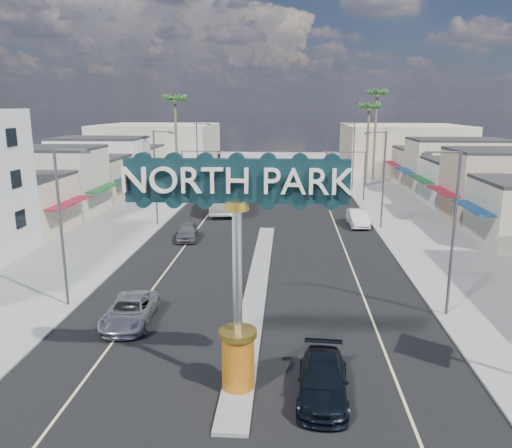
# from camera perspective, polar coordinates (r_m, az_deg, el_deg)

# --- Properties ---
(ground) EXTENTS (160.00, 160.00, 0.00)m
(ground) POSITION_cam_1_polar(r_m,az_deg,el_deg) (47.34, 1.33, -0.35)
(ground) COLOR gray
(ground) RESTS_ON ground
(road) EXTENTS (20.00, 120.00, 0.01)m
(road) POSITION_cam_1_polar(r_m,az_deg,el_deg) (47.33, 1.33, -0.34)
(road) COLOR black
(road) RESTS_ON ground
(median_island) EXTENTS (1.30, 30.00, 0.16)m
(median_island) POSITION_cam_1_polar(r_m,az_deg,el_deg) (32.00, 0.12, -6.96)
(median_island) COLOR gray
(median_island) RESTS_ON ground
(sidewalk_left) EXTENTS (8.00, 120.00, 0.12)m
(sidewalk_left) POSITION_cam_1_polar(r_m,az_deg,el_deg) (49.88, -14.96, -0.02)
(sidewalk_left) COLOR gray
(sidewalk_left) RESTS_ON ground
(sidewalk_right) EXTENTS (8.00, 120.00, 0.12)m
(sidewalk_right) POSITION_cam_1_polar(r_m,az_deg,el_deg) (48.81, 17.98, -0.51)
(sidewalk_right) COLOR gray
(sidewalk_right) RESTS_ON ground
(storefront_row_left) EXTENTS (12.00, 42.00, 6.00)m
(storefront_row_left) POSITION_cam_1_polar(r_m,az_deg,el_deg) (64.91, -19.91, 5.28)
(storefront_row_left) COLOR beige
(storefront_row_left) RESTS_ON ground
(storefront_row_right) EXTENTS (12.00, 42.00, 6.00)m
(storefront_row_right) POSITION_cam_1_polar(r_m,az_deg,el_deg) (63.50, 24.15, 4.75)
(storefront_row_right) COLOR #B7B29E
(storefront_row_right) RESTS_ON ground
(backdrop_far_left) EXTENTS (20.00, 20.00, 8.00)m
(backdrop_far_left) POSITION_cam_1_polar(r_m,az_deg,el_deg) (94.32, -11.10, 8.69)
(backdrop_far_left) COLOR #B7B29E
(backdrop_far_left) RESTS_ON ground
(backdrop_far_right) EXTENTS (20.00, 20.00, 8.00)m
(backdrop_far_right) POSITION_cam_1_polar(r_m,az_deg,el_deg) (93.44, 16.31, 8.36)
(backdrop_far_right) COLOR beige
(backdrop_far_right) RESTS_ON ground
(gateway_sign) EXTENTS (8.20, 1.50, 9.15)m
(gateway_sign) POSITION_cam_1_polar(r_m,az_deg,el_deg) (18.78, -2.18, -2.87)
(gateway_sign) COLOR #BB540E
(gateway_sign) RESTS_ON median_island
(traffic_signal_left) EXTENTS (5.09, 0.45, 6.00)m
(traffic_signal_left) POSITION_cam_1_polar(r_m,az_deg,el_deg) (61.36, -6.75, 6.75)
(traffic_signal_left) COLOR #47474C
(traffic_signal_left) RESTS_ON ground
(traffic_signal_right) EXTENTS (5.09, 0.45, 6.00)m
(traffic_signal_right) POSITION_cam_1_polar(r_m,az_deg,el_deg) (60.79, 10.66, 6.56)
(traffic_signal_right) COLOR #47474C
(traffic_signal_right) RESTS_ON ground
(streetlight_l_near) EXTENTS (2.03, 0.22, 9.00)m
(streetlight_l_near) POSITION_cam_1_polar(r_m,az_deg,el_deg) (29.37, -21.17, 0.42)
(streetlight_l_near) COLOR #47474C
(streetlight_l_near) RESTS_ON ground
(streetlight_l_mid) EXTENTS (2.03, 0.22, 9.00)m
(streetlight_l_mid) POSITION_cam_1_polar(r_m,az_deg,el_deg) (47.97, -11.25, 5.74)
(streetlight_l_mid) COLOR #47474C
(streetlight_l_mid) RESTS_ON ground
(streetlight_l_far) EXTENTS (2.03, 0.22, 9.00)m
(streetlight_l_far) POSITION_cam_1_polar(r_m,az_deg,el_deg) (69.34, -6.60, 8.16)
(streetlight_l_far) COLOR #47474C
(streetlight_l_far) RESTS_ON ground
(streetlight_r_near) EXTENTS (2.03, 0.22, 9.00)m
(streetlight_r_near) POSITION_cam_1_polar(r_m,az_deg,el_deg) (28.01, 21.39, -0.19)
(streetlight_r_near) COLOR #47474C
(streetlight_r_near) RESTS_ON ground
(streetlight_r_mid) EXTENTS (2.03, 0.22, 9.00)m
(streetlight_r_mid) POSITION_cam_1_polar(r_m,az_deg,el_deg) (47.15, 14.19, 5.46)
(streetlight_r_mid) COLOR #47474C
(streetlight_r_mid) RESTS_ON ground
(streetlight_r_far) EXTENTS (2.03, 0.22, 9.00)m
(streetlight_r_far) POSITION_cam_1_polar(r_m,az_deg,el_deg) (68.77, 10.94, 7.97)
(streetlight_r_far) COLOR #47474C
(streetlight_r_far) RESTS_ON ground
(palm_left_far) EXTENTS (2.60, 2.60, 13.10)m
(palm_left_far) POSITION_cam_1_polar(r_m,az_deg,el_deg) (67.62, -9.26, 13.41)
(palm_left_far) COLOR brown
(palm_left_far) RESTS_ON ground
(palm_right_mid) EXTENTS (2.60, 2.60, 12.10)m
(palm_right_mid) POSITION_cam_1_polar(r_m,az_deg,el_deg) (72.82, 12.80, 12.53)
(palm_right_mid) COLOR brown
(palm_right_mid) RESTS_ON ground
(palm_right_far) EXTENTS (2.60, 2.60, 14.10)m
(palm_right_far) POSITION_cam_1_polar(r_m,az_deg,el_deg) (79.07, 13.66, 13.81)
(palm_right_far) COLOR brown
(palm_right_far) RESTS_ON ground
(suv_left) EXTENTS (2.50, 5.06, 1.38)m
(suv_left) POSITION_cam_1_polar(r_m,az_deg,el_deg) (27.38, -14.21, -9.61)
(suv_left) COLOR #AEAFB3
(suv_left) RESTS_ON ground
(suv_right) EXTENTS (2.26, 4.88, 1.38)m
(suv_right) POSITION_cam_1_polar(r_m,az_deg,el_deg) (20.62, 7.64, -17.32)
(suv_right) COLOR black
(suv_right) RESTS_ON ground
(car_parked_left) EXTENTS (2.18, 4.39, 1.44)m
(car_parked_left) POSITION_cam_1_polar(r_m,az_deg,el_deg) (43.10, -7.88, -0.85)
(car_parked_left) COLOR slate
(car_parked_left) RESTS_ON ground
(car_parked_right) EXTENTS (1.81, 4.83, 1.58)m
(car_parked_right) POSITION_cam_1_polar(r_m,az_deg,el_deg) (48.64, 11.57, 0.70)
(car_parked_right) COLOR silver
(car_parked_right) RESTS_ON ground
(city_bus) EXTENTS (4.59, 13.73, 3.75)m
(city_bus) POSITION_cam_1_polar(r_m,az_deg,el_deg) (56.24, -3.46, 3.76)
(city_bus) COLOR silver
(city_bus) RESTS_ON ground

